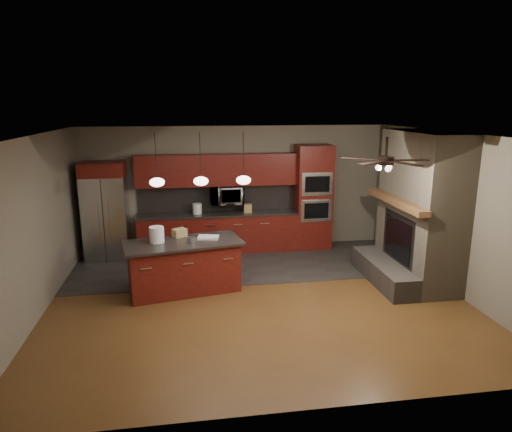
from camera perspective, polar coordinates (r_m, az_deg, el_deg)
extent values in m
plane|color=brown|center=(8.01, 0.24, -10.28)|extent=(7.00, 7.00, 0.00)
cube|color=white|center=(7.32, 0.27, 10.15)|extent=(7.00, 6.00, 0.02)
cube|color=#736B5C|center=(10.45, -2.32, 3.52)|extent=(7.00, 0.02, 2.80)
cube|color=#736B5C|center=(8.78, 23.43, 0.38)|extent=(0.02, 6.00, 2.80)
cube|color=#736B5C|center=(7.82, -25.99, -1.44)|extent=(0.02, 6.00, 2.80)
cube|color=#2C2A28|center=(9.66, -1.43, -5.93)|extent=(7.00, 2.40, 0.01)
cube|color=#756953|center=(8.92, 19.91, 0.89)|extent=(0.80, 2.00, 2.80)
cube|color=#47413A|center=(8.96, 15.60, -6.73)|extent=(0.50, 2.00, 0.40)
cube|color=#2D2D30|center=(8.88, 17.45, -2.80)|extent=(0.05, 1.20, 0.95)
cube|color=black|center=(8.87, 17.31, -2.81)|extent=(0.02, 1.00, 0.75)
cube|color=brown|center=(8.66, 17.08, 1.76)|extent=(0.22, 2.10, 0.10)
cube|color=maroon|center=(10.34, -4.70, -2.15)|extent=(3.55, 0.60, 0.86)
cube|color=black|center=(10.22, -4.75, 0.27)|extent=(3.59, 0.64, 0.04)
cube|color=black|center=(10.43, -4.89, 2.34)|extent=(3.55, 0.03, 0.60)
cube|color=maroon|center=(10.16, -4.91, 5.76)|extent=(3.55, 0.35, 0.70)
cube|color=maroon|center=(10.52, 7.12, 2.33)|extent=(0.80, 0.60, 2.38)
cube|color=silver|center=(10.29, 7.54, 0.69)|extent=(0.70, 0.03, 0.52)
cube|color=black|center=(10.27, 7.57, 0.66)|extent=(0.55, 0.02, 0.35)
cube|color=silver|center=(10.17, 7.65, 3.98)|extent=(0.70, 0.03, 0.52)
cube|color=black|center=(10.15, 7.68, 3.96)|extent=(0.55, 0.02, 0.35)
imported|color=silver|center=(10.20, -3.69, 2.67)|extent=(0.73, 0.41, 0.50)
cube|color=silver|center=(10.27, -18.20, -0.21)|extent=(0.90, 0.72, 1.80)
cube|color=#2D2D30|center=(9.92, -18.53, -0.72)|extent=(0.02, 0.02, 1.78)
cube|color=silver|center=(9.91, -19.13, -0.45)|extent=(0.03, 0.03, 0.90)
cube|color=silver|center=(9.88, -17.99, -0.41)|extent=(0.03, 0.03, 0.90)
cube|color=maroon|center=(10.07, -18.65, 5.59)|extent=(0.90, 0.72, 0.30)
cube|color=maroon|center=(8.26, -8.98, -6.38)|extent=(2.00, 1.13, 0.88)
cube|color=black|center=(8.11, -9.10, -3.33)|extent=(2.18, 1.31, 0.04)
cylinder|color=white|center=(8.13, -12.31, -2.29)|extent=(0.28, 0.28, 0.28)
cylinder|color=#A7A6AB|center=(8.00, -8.08, -3.00)|extent=(0.20, 0.20, 0.10)
cube|color=silver|center=(8.25, -5.99, -2.66)|extent=(0.40, 0.31, 0.04)
cube|color=tan|center=(8.41, -9.54, -2.07)|extent=(0.29, 0.27, 0.15)
cylinder|color=white|center=(10.17, -7.36, 0.91)|extent=(0.25, 0.25, 0.23)
cube|color=tan|center=(10.21, -0.99, 0.98)|extent=(0.19, 0.16, 0.19)
cylinder|color=black|center=(7.98, -12.43, 7.32)|extent=(0.01, 0.01, 0.78)
ellipsoid|color=white|center=(8.04, -12.26, 4.14)|extent=(0.26, 0.26, 0.16)
cylinder|color=black|center=(7.97, -7.00, 7.53)|extent=(0.01, 0.01, 0.78)
ellipsoid|color=white|center=(8.03, -6.90, 4.34)|extent=(0.26, 0.26, 0.16)
cylinder|color=black|center=(8.03, -1.59, 7.68)|extent=(0.01, 0.01, 0.78)
ellipsoid|color=white|center=(8.09, -1.57, 4.50)|extent=(0.26, 0.26, 0.16)
cylinder|color=black|center=(7.09, 16.01, 8.28)|extent=(0.04, 0.04, 0.30)
cylinder|color=black|center=(7.11, 15.90, 6.68)|extent=(0.24, 0.24, 0.12)
cube|color=black|center=(7.27, 18.65, 6.64)|extent=(0.60, 0.12, 0.01)
cube|color=black|center=(7.48, 15.59, 7.03)|extent=(0.30, 0.61, 0.01)
cube|color=black|center=(7.19, 12.92, 6.93)|extent=(0.56, 0.45, 0.01)
cube|color=black|center=(6.78, 14.30, 6.46)|extent=(0.56, 0.45, 0.01)
cube|color=black|center=(6.83, 18.05, 6.26)|extent=(0.30, 0.61, 0.01)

